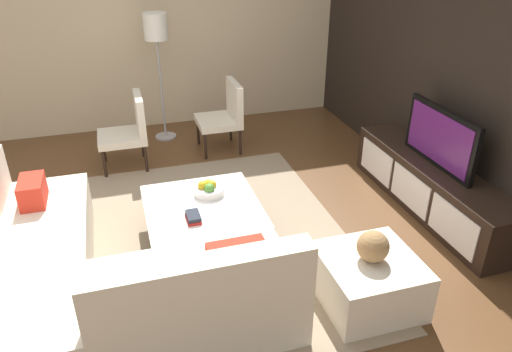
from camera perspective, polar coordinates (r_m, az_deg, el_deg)
name	(u,v)px	position (r m, az deg, el deg)	size (l,w,h in m)	color
ground_plane	(196,249)	(4.40, -7.13, -8.54)	(14.00, 14.00, 0.00)	brown
feature_wall_back	(481,71)	(4.91, 25.11, 11.17)	(6.40, 0.12, 2.80)	black
side_wall_left	(160,23)	(6.86, -11.25, 17.30)	(0.12, 5.20, 2.80)	beige
area_rug	(194,242)	(4.48, -7.37, -7.76)	(3.19, 2.77, 0.01)	gray
media_console	(431,187)	(5.13, 19.99, -1.21)	(2.16, 0.49, 0.50)	black
television	(440,138)	(4.91, 20.99, 4.26)	(1.00, 0.06, 0.57)	black
sectional_couch	(87,276)	(3.83, -19.38, -11.13)	(2.28, 2.28, 0.83)	beige
coffee_table	(203,222)	(4.38, -6.24, -5.46)	(1.04, 1.00, 0.38)	black
accent_chair_near	(130,128)	(5.79, -14.72, 5.54)	(0.53, 0.54, 0.87)	black
floor_lamp	(156,36)	(6.30, -11.70, 15.94)	(0.30, 0.30, 1.63)	#A5A5AA
ottoman	(368,281)	(3.81, 13.14, -11.99)	(0.70, 0.70, 0.40)	beige
fruit_bowl	(209,189)	(4.43, -5.62, -1.53)	(0.28, 0.28, 0.14)	silver
accent_chair_far	(225,112)	(6.08, -3.66, 7.51)	(0.56, 0.52, 0.87)	black
decorative_ball	(373,246)	(3.62, 13.68, -8.10)	(0.24, 0.24, 0.24)	#997247
book_stack	(193,217)	(4.08, -7.43, -4.85)	(0.19, 0.11, 0.06)	maroon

